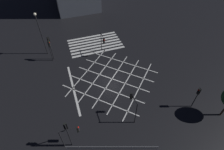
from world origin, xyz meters
TOP-DOWN VIEW (x-y plane):
  - ground_plane at (0.00, 0.00)m, footprint 200.00×200.00m
  - road_markings at (0.33, -6.32)m, footprint 14.97×20.39m
  - traffic_light_median_north at (-0.19, 7.10)m, footprint 0.36×1.88m
  - traffic_light_ne_cross at (7.65, 8.27)m, footprint 0.36×0.39m
  - traffic_light_se_main at (8.11, -7.52)m, footprint 0.39×0.36m
  - traffic_light_nw_main at (-8.35, 8.32)m, footprint 0.39×0.36m
  - traffic_light_ne_main at (7.36, 8.19)m, footprint 2.10×0.36m
  - traffic_light_median_south at (-0.59, -6.51)m, footprint 0.36×2.08m
  - traffic_light_se_cross at (8.02, -7.77)m, footprint 0.36×0.39m
  - street_lamp_east at (8.96, -9.82)m, footprint 0.46×0.46m
  - pedestrian_railing at (3.59, 10.40)m, footprint 9.43×3.29m

SIDE VIEW (x-z plane):
  - ground_plane at x=0.00m, z-range 0.00..0.00m
  - road_markings at x=0.33m, z-range 0.00..0.01m
  - pedestrian_railing at x=3.59m, z-range 0.15..1.20m
  - traffic_light_ne_main at x=7.36m, z-range 0.77..4.14m
  - traffic_light_nw_main at x=-8.35m, z-range 0.79..4.45m
  - traffic_light_median_south at x=-0.59m, z-range 0.85..4.57m
  - traffic_light_se_main at x=8.11m, z-range 0.83..4.68m
  - traffic_light_median_north at x=-0.19m, z-range 0.89..4.82m
  - traffic_light_se_cross at x=8.02m, z-range 0.95..5.44m
  - traffic_light_ne_cross at x=7.65m, z-range 0.96..5.51m
  - street_lamp_east at x=8.96m, z-range 1.33..9.03m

